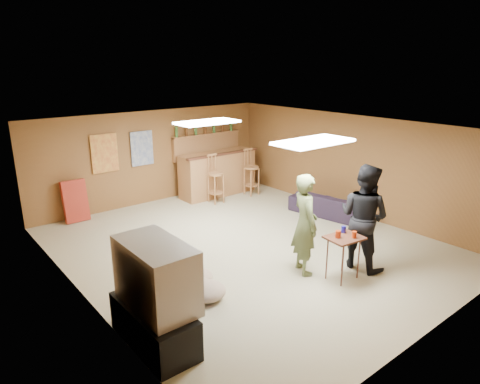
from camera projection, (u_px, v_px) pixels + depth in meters
ground at (247, 246)px, 7.97m from camera, size 7.00×7.00×0.00m
ceiling at (247, 128)px, 7.33m from camera, size 6.00×7.00×0.02m
wall_back at (153, 157)px, 10.25m from camera, size 6.00×0.02×2.20m
wall_front at (437, 255)px, 5.06m from camera, size 6.00×0.02×2.20m
wall_left at (79, 229)px, 5.84m from camera, size 0.02×7.00×2.20m
wall_right at (351, 165)px, 9.46m from camera, size 0.02×7.00×2.20m
tv_stand at (154, 325)px, 5.15m from camera, size 0.55×1.30×0.50m
dvd_box at (170, 326)px, 5.31m from camera, size 0.35×0.50×0.08m
tv_body at (156, 275)px, 5.00m from camera, size 0.60×1.10×0.80m
tv_screen at (179, 267)px, 5.18m from camera, size 0.02×0.95×0.65m
bar_counter at (218, 174)px, 10.90m from camera, size 2.00×0.60×1.10m
bar_lip at (223, 154)px, 10.56m from camera, size 2.10×0.12×0.05m
bar_shelf at (207, 134)px, 10.96m from camera, size 2.00×0.18×0.05m
bar_backing at (206, 146)px, 11.06m from camera, size 2.00×0.14×0.60m
poster_left at (105, 153)px, 9.42m from camera, size 0.60×0.03×0.85m
poster_right at (142, 148)px, 9.96m from camera, size 0.55×0.03×0.80m
folding_chair_stack at (75, 201)px, 9.08m from camera, size 0.50×0.26×0.91m
ceiling_panel_front at (314, 142)px, 6.23m from camera, size 1.20×0.60×0.04m
ceiling_panel_back at (207, 122)px, 8.23m from camera, size 1.20×0.60×0.04m
person_olive at (305, 224)px, 6.77m from camera, size 0.59×0.70×1.65m
person_black at (364, 217)px, 6.93m from camera, size 0.73×0.90×1.76m
sofa at (328, 204)px, 9.52m from camera, size 0.94×1.77×0.49m
tray_table at (343, 258)px, 6.67m from camera, size 0.59×0.50×0.71m
cup_red_near at (338, 234)px, 6.53m from camera, size 0.11×0.11×0.11m
cup_red_far at (354, 235)px, 6.53m from camera, size 0.09×0.09×0.10m
cup_blue at (344, 229)px, 6.72m from camera, size 0.09×0.09×0.10m
bar_stool_left at (216, 180)px, 10.24m from camera, size 0.48×0.48×1.16m
bar_stool_right at (252, 173)px, 10.87m from camera, size 0.47×0.47×1.17m
cushion_near_tv at (196, 287)px, 6.27m from camera, size 0.57×0.57×0.24m
cushion_mid at (197, 277)px, 6.59m from camera, size 0.55×0.55×0.22m
cushion_far at (207, 291)px, 6.16m from camera, size 0.68×0.68×0.24m
bottle_row at (205, 129)px, 10.86m from camera, size 1.76×0.08×0.26m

